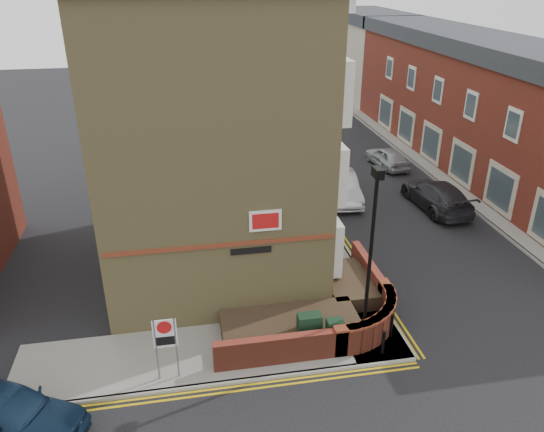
% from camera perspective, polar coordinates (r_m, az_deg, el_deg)
% --- Properties ---
extents(ground, '(120.00, 120.00, 0.00)m').
position_cam_1_polar(ground, '(17.87, 5.97, -16.28)').
color(ground, black).
rests_on(ground, ground).
extents(pavement_corner, '(13.00, 3.00, 0.12)m').
position_cam_1_polar(pavement_corner, '(18.49, -6.18, -14.38)').
color(pavement_corner, gray).
rests_on(pavement_corner, ground).
extents(pavement_main, '(2.00, 32.00, 0.12)m').
position_cam_1_polar(pavement_main, '(31.65, 1.61, 3.52)').
color(pavement_main, gray).
rests_on(pavement_main, ground).
extents(pavement_far, '(4.00, 40.00, 0.12)m').
position_cam_1_polar(pavement_far, '(33.08, 21.75, 2.64)').
color(pavement_far, gray).
rests_on(pavement_far, ground).
extents(kerb_side, '(13.00, 0.15, 0.12)m').
position_cam_1_polar(kerb_side, '(17.36, -5.75, -17.52)').
color(kerb_side, gray).
rests_on(kerb_side, ground).
extents(kerb_main_near, '(0.15, 32.00, 0.12)m').
position_cam_1_polar(kerb_main_near, '(31.86, 3.37, 3.64)').
color(kerb_main_near, gray).
rests_on(kerb_main_near, ground).
extents(kerb_main_far, '(0.15, 40.00, 0.12)m').
position_cam_1_polar(kerb_main_far, '(32.09, 18.69, 2.45)').
color(kerb_main_far, gray).
rests_on(kerb_main_far, ground).
extents(yellow_lines_side, '(13.00, 0.28, 0.01)m').
position_cam_1_polar(yellow_lines_side, '(17.21, -5.67, -18.21)').
color(yellow_lines_side, gold).
rests_on(yellow_lines_side, ground).
extents(yellow_lines_main, '(0.28, 32.00, 0.01)m').
position_cam_1_polar(yellow_lines_main, '(31.94, 3.80, 3.57)').
color(yellow_lines_main, gold).
rests_on(yellow_lines_main, ground).
extents(corner_building, '(8.95, 10.40, 13.60)m').
position_cam_1_polar(corner_building, '(21.52, -6.63, 10.09)').
color(corner_building, '#978550').
rests_on(corner_building, ground).
extents(garden_wall, '(6.80, 6.00, 1.20)m').
position_cam_1_polar(garden_wall, '(19.73, 3.97, -11.57)').
color(garden_wall, maroon).
rests_on(garden_wall, ground).
extents(lamppost, '(0.25, 0.50, 6.30)m').
position_cam_1_polar(lamppost, '(17.30, 10.51, -4.51)').
color(lamppost, black).
rests_on(lamppost, pavement_corner).
extents(utility_cabinet_large, '(0.80, 0.45, 1.20)m').
position_cam_1_polar(utility_cabinet_large, '(18.31, 4.02, -12.09)').
color(utility_cabinet_large, '#16311E').
rests_on(utility_cabinet_large, pavement_corner).
extents(utility_cabinet_small, '(0.55, 0.40, 1.10)m').
position_cam_1_polar(utility_cabinet_small, '(18.30, 6.74, -12.45)').
color(utility_cabinet_small, '#16311E').
rests_on(utility_cabinet_small, pavement_corner).
extents(bollard_near, '(0.11, 0.11, 0.90)m').
position_cam_1_polar(bollard_near, '(18.36, 11.88, -13.14)').
color(bollard_near, black).
rests_on(bollard_near, pavement_corner).
extents(bollard_far, '(0.11, 0.11, 0.90)m').
position_cam_1_polar(bollard_far, '(19.14, 12.71, -11.42)').
color(bollard_far, black).
rests_on(bollard_far, pavement_corner).
extents(zone_sign, '(0.72, 0.07, 2.20)m').
position_cam_1_polar(zone_sign, '(16.73, -11.40, -12.78)').
color(zone_sign, slate).
rests_on(zone_sign, pavement_corner).
extents(far_terrace, '(5.40, 30.40, 8.00)m').
position_cam_1_polar(far_terrace, '(35.95, 21.63, 11.10)').
color(far_terrace, maroon).
rests_on(far_terrace, ground).
extents(far_terrace_cream, '(5.40, 12.40, 8.00)m').
position_cam_1_polar(far_terrace_cream, '(54.61, 10.18, 16.80)').
color(far_terrace_cream, beige).
rests_on(far_terrace_cream, ground).
extents(tree_near, '(3.64, 3.65, 6.70)m').
position_cam_1_polar(tree_near, '(28.38, 2.54, 10.79)').
color(tree_near, '#382B1E').
rests_on(tree_near, pavement_main).
extents(tree_mid, '(4.03, 4.03, 7.42)m').
position_cam_1_polar(tree_mid, '(35.93, -0.33, 14.73)').
color(tree_mid, '#382B1E').
rests_on(tree_mid, pavement_main).
extents(tree_far, '(3.81, 3.81, 7.00)m').
position_cam_1_polar(tree_far, '(43.77, -2.22, 16.26)').
color(tree_far, '#382B1E').
rests_on(tree_far, pavement_main).
extents(traffic_light_assembly, '(0.20, 0.16, 4.20)m').
position_cam_1_polar(traffic_light_assembly, '(39.35, -0.50, 12.07)').
color(traffic_light_assembly, black).
rests_on(traffic_light_assembly, pavement_main).
extents(navy_hatchback, '(4.93, 3.60, 1.56)m').
position_cam_1_polar(navy_hatchback, '(17.07, -26.89, -18.39)').
color(navy_hatchback, '#0E1E33').
rests_on(navy_hatchback, ground).
extents(silver_car_near, '(1.98, 4.71, 1.51)m').
position_cam_1_polar(silver_car_near, '(29.57, 7.44, 3.14)').
color(silver_car_near, '#B7BABF').
rests_on(silver_car_near, ground).
extents(red_car_main, '(2.33, 4.49, 1.21)m').
position_cam_1_polar(red_car_main, '(31.92, 5.24, 4.66)').
color(red_car_main, maroon).
rests_on(red_car_main, ground).
extents(grey_car_far, '(2.34, 5.25, 1.50)m').
position_cam_1_polar(grey_car_far, '(29.60, 17.28, 2.17)').
color(grey_car_far, '#27272B').
rests_on(grey_car_far, ground).
extents(silver_car_far, '(2.00, 3.98, 1.30)m').
position_cam_1_polar(silver_car_far, '(35.14, 12.29, 6.22)').
color(silver_car_far, '#A6A8AE').
rests_on(silver_car_far, ground).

